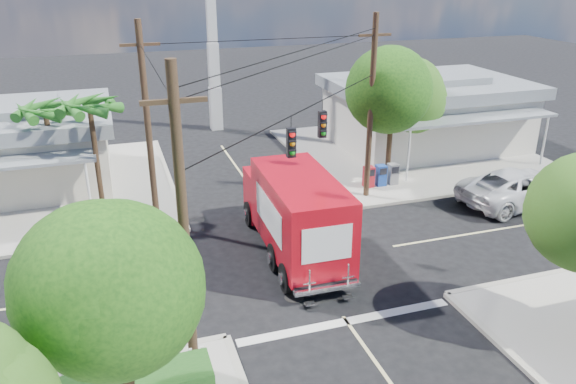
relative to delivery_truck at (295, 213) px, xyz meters
name	(u,v)px	position (x,y,z in m)	size (l,w,h in m)	color
ground	(303,261)	(0.11, -0.81, -1.79)	(120.00, 120.00, 0.00)	black
sidewalk_ne	(409,152)	(10.99, 10.06, -1.72)	(14.12, 14.12, 0.14)	#AAA59A
sidewalk_nw	(34,193)	(-10.77, 10.06, -1.72)	(14.12, 14.12, 0.14)	#AAA59A
road_markings	(317,279)	(0.11, -2.29, -1.78)	(32.00, 32.00, 0.01)	beige
building_ne	(426,111)	(12.61, 11.15, 0.53)	(11.80, 10.20, 4.50)	beige
building_nw	(6,146)	(-11.89, 11.65, 0.43)	(10.80, 10.20, 4.30)	beige
radio_tower	(213,49)	(0.61, 19.19, 3.85)	(0.80, 0.80, 17.00)	silver
tree_sw_front	(117,298)	(-6.88, -8.36, 2.54)	(3.88, 3.78, 6.03)	#422D1C
tree_ne_front	(393,95)	(7.32, 5.94, 2.98)	(4.21, 4.14, 6.66)	#422D1C
tree_ne_back	(415,94)	(9.92, 8.14, 2.40)	(3.77, 3.66, 5.82)	#422D1C
palm_nw_front	(90,108)	(-7.39, 6.69, 3.25)	(3.01, 3.08, 5.59)	#422D1C
palm_nw_back	(45,112)	(-9.39, 8.19, 2.88)	(3.01, 3.08, 5.19)	#422D1C
utility_poles	(252,141)	(-1.48, 0.79, 2.89)	(12.00, 10.68, 9.00)	#473321
picket_fence	(99,381)	(-7.69, -6.41, -1.11)	(5.94, 0.06, 1.00)	silver
vending_boxes	(381,175)	(6.61, 5.39, -1.10)	(1.90, 0.50, 1.10)	#A31720
delivery_truck	(295,213)	(0.00, 0.00, 0.00)	(2.79, 8.21, 3.52)	black
parked_car	(519,187)	(12.08, 1.39, -0.92)	(2.88, 6.24, 1.73)	silver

